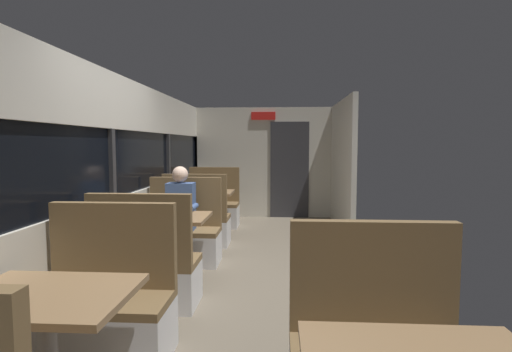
% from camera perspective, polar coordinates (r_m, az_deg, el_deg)
% --- Properties ---
extents(ground_plane, '(3.30, 9.20, 0.02)m').
position_cam_1_polar(ground_plane, '(4.37, -1.47, -16.11)').
color(ground_plane, '#665B4C').
extents(carriage_window_panel_left, '(0.09, 8.48, 2.30)m').
position_cam_1_polar(carriage_window_panel_left, '(4.47, -20.35, -1.15)').
color(carriage_window_panel_left, beige).
rests_on(carriage_window_panel_left, ground_plane).
extents(carriage_end_bulkhead, '(2.90, 0.11, 2.30)m').
position_cam_1_polar(carriage_end_bulkhead, '(8.28, 1.48, 1.88)').
color(carriage_end_bulkhead, beige).
rests_on(carriage_end_bulkhead, ground_plane).
extents(carriage_aisle_panel_right, '(0.08, 2.40, 2.30)m').
position_cam_1_polar(carriage_aisle_panel_right, '(7.16, 12.32, 1.44)').
color(carriage_aisle_panel_right, beige).
rests_on(carriage_aisle_panel_right, ground_plane).
extents(dining_table_near_window, '(0.90, 0.70, 0.74)m').
position_cam_1_polar(dining_table_near_window, '(2.51, -28.11, -16.87)').
color(dining_table_near_window, '#9E9EA3').
rests_on(dining_table_near_window, ground_plane).
extents(bench_near_window_facing_entry, '(0.95, 0.50, 1.10)m').
position_cam_1_polar(bench_near_window_facing_entry, '(3.20, -20.96, -17.90)').
color(bench_near_window_facing_entry, silver).
rests_on(bench_near_window_facing_entry, ground_plane).
extents(dining_table_mid_window, '(0.90, 0.70, 0.74)m').
position_cam_1_polar(dining_table_mid_window, '(4.52, -12.73, -6.92)').
color(dining_table_mid_window, '#9E9EA3').
rests_on(dining_table_mid_window, ground_plane).
extents(bench_mid_window_facing_end, '(0.95, 0.50, 1.10)m').
position_cam_1_polar(bench_mid_window_facing_end, '(3.96, -15.56, -13.32)').
color(bench_mid_window_facing_end, silver).
rests_on(bench_mid_window_facing_end, ground_plane).
extents(bench_mid_window_facing_entry, '(0.95, 0.50, 1.10)m').
position_cam_1_polar(bench_mid_window_facing_entry, '(5.25, -10.50, -8.75)').
color(bench_mid_window_facing_entry, silver).
rests_on(bench_mid_window_facing_entry, ground_plane).
extents(dining_table_far_window, '(0.90, 0.70, 0.74)m').
position_cam_1_polar(dining_table_far_window, '(6.71, -7.27, -3.09)').
color(dining_table_far_window, '#9E9EA3').
rests_on(dining_table_far_window, ground_plane).
extents(bench_far_window_facing_end, '(0.95, 0.50, 1.10)m').
position_cam_1_polar(bench_far_window_facing_end, '(6.08, -8.48, -6.87)').
color(bench_far_window_facing_end, silver).
rests_on(bench_far_window_facing_end, ground_plane).
extents(bench_far_window_facing_entry, '(0.95, 0.50, 1.10)m').
position_cam_1_polar(bench_far_window_facing_entry, '(7.43, -6.23, -4.74)').
color(bench_far_window_facing_entry, silver).
rests_on(bench_far_window_facing_entry, ground_plane).
extents(seated_passenger, '(0.47, 0.55, 1.26)m').
position_cam_1_polar(seated_passenger, '(5.14, -10.73, -6.66)').
color(seated_passenger, '#26262D').
rests_on(seated_passenger, ground_plane).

